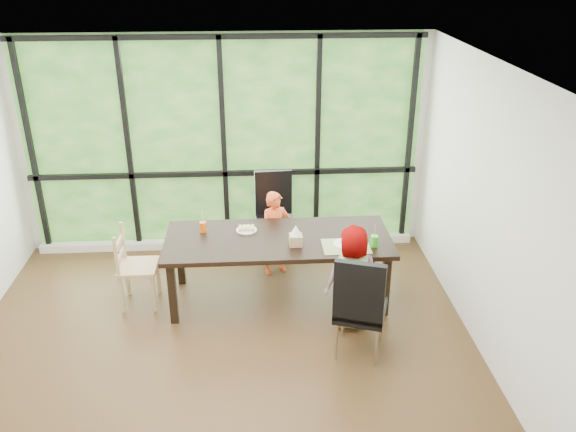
% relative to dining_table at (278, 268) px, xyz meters
% --- Properties ---
extents(ground, '(5.00, 5.00, 0.00)m').
position_rel_dining_table_xyz_m(ground, '(-0.59, -0.87, -0.38)').
color(ground, black).
rests_on(ground, ground).
extents(back_wall, '(5.00, 0.00, 5.00)m').
position_rel_dining_table_xyz_m(back_wall, '(-0.59, 1.38, 0.98)').
color(back_wall, silver).
rests_on(back_wall, ground).
extents(foliage_backdrop, '(4.80, 0.02, 2.65)m').
position_rel_dining_table_xyz_m(foliage_backdrop, '(-0.59, 1.36, 0.98)').
color(foliage_backdrop, '#20521D').
rests_on(foliage_backdrop, back_wall).
extents(window_mullions, '(4.80, 0.06, 2.65)m').
position_rel_dining_table_xyz_m(window_mullions, '(-0.59, 1.32, 0.98)').
color(window_mullions, black).
rests_on(window_mullions, back_wall).
extents(window_sill, '(4.80, 0.12, 0.10)m').
position_rel_dining_table_xyz_m(window_sill, '(-0.59, 1.28, -0.33)').
color(window_sill, silver).
rests_on(window_sill, ground).
extents(dining_table, '(2.48, 1.18, 0.75)m').
position_rel_dining_table_xyz_m(dining_table, '(0.00, 0.00, 0.00)').
color(dining_table, black).
rests_on(dining_table, ground).
extents(chair_window_leather, '(0.49, 0.49, 1.08)m').
position_rel_dining_table_xyz_m(chair_window_leather, '(0.01, 0.98, 0.17)').
color(chair_window_leather, black).
rests_on(chair_window_leather, ground).
extents(chair_interior_leather, '(0.58, 0.58, 1.08)m').
position_rel_dining_table_xyz_m(chair_interior_leather, '(0.73, -1.00, 0.17)').
color(chair_interior_leather, black).
rests_on(chair_interior_leather, ground).
extents(chair_end_beech, '(0.40, 0.42, 0.90)m').
position_rel_dining_table_xyz_m(chair_end_beech, '(-1.51, -0.00, 0.08)').
color(chair_end_beech, '#A2835B').
rests_on(chair_end_beech, ground).
extents(child_toddler, '(0.44, 0.37, 1.03)m').
position_rel_dining_table_xyz_m(child_toddler, '(-0.00, 0.59, 0.14)').
color(child_toddler, '#E74F23').
rests_on(child_toddler, ground).
extents(child_older, '(0.58, 0.42, 1.11)m').
position_rel_dining_table_xyz_m(child_older, '(0.71, -0.55, 0.18)').
color(child_older, slate).
rests_on(child_older, ground).
extents(placemat, '(0.49, 0.36, 0.01)m').
position_rel_dining_table_xyz_m(placemat, '(0.70, -0.25, 0.38)').
color(placemat, tan).
rests_on(placemat, dining_table).
extents(plate_far, '(0.23, 0.23, 0.01)m').
position_rel_dining_table_xyz_m(plate_far, '(-0.34, 0.20, 0.38)').
color(plate_far, white).
rests_on(plate_far, dining_table).
extents(plate_near, '(0.24, 0.24, 0.02)m').
position_rel_dining_table_xyz_m(plate_near, '(0.69, -0.20, 0.38)').
color(plate_near, white).
rests_on(plate_near, dining_table).
extents(orange_cup, '(0.07, 0.07, 0.11)m').
position_rel_dining_table_xyz_m(orange_cup, '(-0.81, 0.20, 0.43)').
color(orange_cup, '#DF5B10').
rests_on(orange_cup, dining_table).
extents(green_cup, '(0.08, 0.08, 0.12)m').
position_rel_dining_table_xyz_m(green_cup, '(0.98, -0.26, 0.44)').
color(green_cup, green).
rests_on(green_cup, dining_table).
extents(tissue_box, '(0.13, 0.13, 0.12)m').
position_rel_dining_table_xyz_m(tissue_box, '(0.18, -0.17, 0.43)').
color(tissue_box, tan).
rests_on(tissue_box, dining_table).
extents(crepe_rolls_far, '(0.20, 0.12, 0.04)m').
position_rel_dining_table_xyz_m(crepe_rolls_far, '(-0.34, 0.20, 0.41)').
color(crepe_rolls_far, tan).
rests_on(crepe_rolls_far, plate_far).
extents(crepe_rolls_near, '(0.05, 0.12, 0.04)m').
position_rel_dining_table_xyz_m(crepe_rolls_near, '(0.69, -0.20, 0.41)').
color(crepe_rolls_near, tan).
rests_on(crepe_rolls_near, plate_near).
extents(straw_white, '(0.01, 0.04, 0.20)m').
position_rel_dining_table_xyz_m(straw_white, '(-0.81, 0.20, 0.53)').
color(straw_white, white).
rests_on(straw_white, orange_cup).
extents(straw_pink, '(0.01, 0.04, 0.20)m').
position_rel_dining_table_xyz_m(straw_pink, '(0.98, -0.26, 0.54)').
color(straw_pink, pink).
rests_on(straw_pink, green_cup).
extents(tissue, '(0.12, 0.12, 0.11)m').
position_rel_dining_table_xyz_m(tissue, '(0.18, -0.17, 0.55)').
color(tissue, white).
rests_on(tissue, tissue_box).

